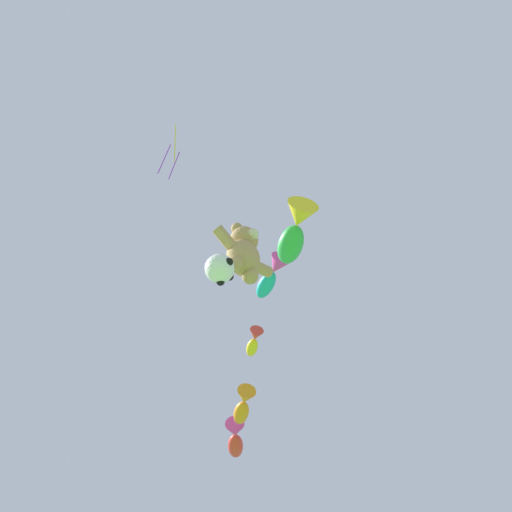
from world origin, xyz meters
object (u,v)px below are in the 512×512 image
Objects in this scene: soccer_ball_kite at (220,269)px; fish_kite_tangerine at (243,405)px; teddy_bear_kite at (244,252)px; diamond_kite at (174,147)px; fish_kite_goldfin at (254,341)px; fish_kite_emerald at (295,230)px; fish_kite_teal at (271,275)px; fish_kite_crimson at (235,438)px.

soccer_ball_kite is 0.37× the size of fish_kite_tangerine.
fish_kite_tangerine is (7.21, 6.63, 4.20)m from soccer_ball_kite.
diamond_kite reaches higher than teddy_bear_kite.
soccer_ball_kite is 0.53× the size of fish_kite_goldfin.
diamond_kite is (-1.85, 0.59, 5.36)m from soccer_ball_kite.
fish_kite_goldfin reaches higher than fish_kite_emerald.
soccer_ball_kite is at bearing -155.19° from fish_kite_teal.
fish_kite_crimson is (3.07, 4.18, -0.73)m from fish_kite_goldfin.
fish_kite_tangerine is (3.40, 4.87, -1.04)m from fish_kite_teal.
fish_kite_goldfin is at bearing 42.43° from teddy_bear_kite.
diamond_kite is at bearing -168.36° from fish_kite_teal.
fish_kite_goldfin reaches higher than soccer_ball_kite.
diamond_kite is (-4.32, 1.11, 1.21)m from fish_kite_emerald.
fish_kite_emerald is 1.10× the size of fish_kite_crimson.
fish_kite_teal reaches higher than fish_kite_goldfin.
fish_kite_crimson is (6.23, 9.15, 0.28)m from fish_kite_emerald.
teddy_bear_kite is 1.01× the size of fish_kite_tangerine.
fish_kite_tangerine reaches higher than soccer_ball_kite.
fish_kite_goldfin is 0.71× the size of fish_kite_tangerine.
fish_kite_teal is at bearing -124.05° from fish_kite_goldfin.
fish_kite_teal is 0.94× the size of fish_kite_crimson.
fish_kite_tangerine is at bearing 42.60° from soccer_ball_kite.
teddy_bear_kite is at bearing -134.29° from fish_kite_tangerine.
diamond_kite is (-2.54, 0.65, 3.94)m from teddy_bear_kite.
teddy_bear_kite is at bearing -132.63° from fish_kite_crimson.
soccer_ball_kite is 0.38× the size of fish_kite_teal.
fish_kite_goldfin is at bearing 27.33° from diamond_kite.
fish_kite_crimson is (8.00, 8.69, 3.01)m from teddy_bear_kite.
soccer_ball_kite is 5.71m from diamond_kite.
soccer_ball_kite is 0.25× the size of diamond_kite.
teddy_bear_kite is 9.74m from fish_kite_tangerine.
diamond_kite is at bearing -152.67° from fish_kite_goldfin.
fish_kite_crimson is (4.89, 6.88, -0.81)m from fish_kite_teal.
fish_kite_emerald reaches higher than teddy_bear_kite.
soccer_ball_kite is 13.04m from fish_kite_crimson.
fish_kite_emerald is at bearing -123.57° from fish_kite_tangerine.
diamond_kite is at bearing 162.29° from soccer_ball_kite.
fish_kite_crimson is at bearing 55.77° from fish_kite_emerald.
fish_kite_teal reaches higher than teddy_bear_kite.
fish_kite_goldfin is (4.94, 4.51, 3.75)m from teddy_bear_kite.
fish_kite_teal reaches higher than fish_kite_emerald.
teddy_bear_kite is at bearing -4.49° from soccer_ball_kite.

